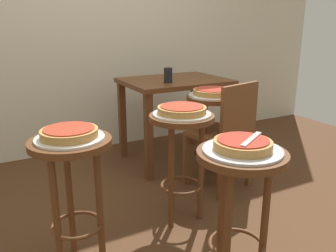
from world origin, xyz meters
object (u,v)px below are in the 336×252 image
Objects in this scene: serving_plate_middle at (70,138)px; pizza_middle at (69,133)px; stool_middle at (73,173)px; pizza_leftside at (182,109)px; wooden_chair at (226,132)px; serving_plate_foreground at (242,150)px; serving_plate_rear at (213,95)px; dining_table at (174,94)px; stool_leftside at (182,143)px; pizza_rear at (213,92)px; stool_foreground at (240,189)px; pizza_server_knife at (251,139)px; serving_plate_leftside at (182,114)px; cup_near_edge at (168,75)px; stool_rear at (212,118)px; pizza_foreground at (243,144)px.

pizza_middle is at bearing -90.00° from serving_plate_middle.
stool_middle is 2.58× the size of pizza_middle.
pizza_leftside is 0.65m from wooden_chair.
serving_plate_middle is at bearing 140.02° from serving_plate_foreground.
wooden_chair reaches higher than serving_plate_rear.
pizza_middle is 1.63m from dining_table.
stool_leftside is at bearing -142.45° from serving_plate_rear.
pizza_middle is 1.34m from pizza_rear.
wooden_chair reaches higher than pizza_middle.
pizza_leftside is (0.72, 0.15, -0.00)m from pizza_middle.
wooden_chair is (0.62, 0.92, -0.07)m from stool_foreground.
serving_plate_middle is at bearing 140.02° from stool_foreground.
pizza_server_knife reaches higher than dining_table.
pizza_leftside reaches higher than stool_middle.
serving_plate_foreground is 1.28× the size of pizza_middle.
serving_plate_rear is at bearing 37.55° from serving_plate_leftside.
stool_middle is at bearing 0.00° from pizza_middle.
pizza_server_knife is (0.67, -0.55, 0.24)m from stool_middle.
serving_plate_middle is 1.34m from wooden_chair.
serving_plate_rear is 0.56m from dining_table.
serving_plate_leftside is 2.83× the size of cup_near_edge.
stool_leftside is 2.37× the size of pizza_leftside.
pizza_server_knife reaches higher than serving_plate_foreground.
serving_plate_leftside is 0.40× the size of dining_table.
stool_foreground is 2.02× the size of serving_plate_foreground.
stool_rear is at bearing 99.64° from wooden_chair.
pizza_foreground is (-0.00, 0.00, 0.22)m from stool_foreground.
serving_plate_foreground and serving_plate_leftside have the same top height.
stool_middle is 1.34m from stool_rear.
pizza_leftside is at bearing 11.55° from serving_plate_middle.
dining_table is (-0.03, 0.56, -0.11)m from pizza_rear.
pizza_server_knife is (0.03, -0.02, 0.06)m from serving_plate_foreground.
serving_plate_rear reaches higher than stool_rear.
pizza_leftside is 0.33× the size of dining_table.
pizza_leftside is 0.36× the size of wooden_chair.
pizza_foreground is 1.23m from serving_plate_rear.
serving_plate_leftside is 1.06m from dining_table.
pizza_leftside reaches higher than stool_leftside.
dining_table is (-0.03, 0.56, -0.08)m from serving_plate_rear.
cup_near_edge reaches higher than serving_plate_leftside.
stool_leftside is at bearing -90.00° from serving_plate_leftside.
pizza_server_knife is (-0.06, -0.70, 0.03)m from pizza_leftside.
pizza_rear is at bearing -67.82° from cup_near_edge.
wooden_chair is (0.03, -0.15, -0.07)m from stool_rear.
stool_middle is 3.27× the size of pizza_server_knife.
serving_plate_middle reaches higher than stool_rear.
pizza_leftside is 2.37× the size of cup_near_edge.
cup_near_edge is (0.42, 1.49, 0.30)m from stool_foreground.
serving_plate_rear is (0.51, 0.39, 0.19)m from stool_leftside.
serving_plate_rear is (0.59, 1.07, -0.03)m from pizza_foreground.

